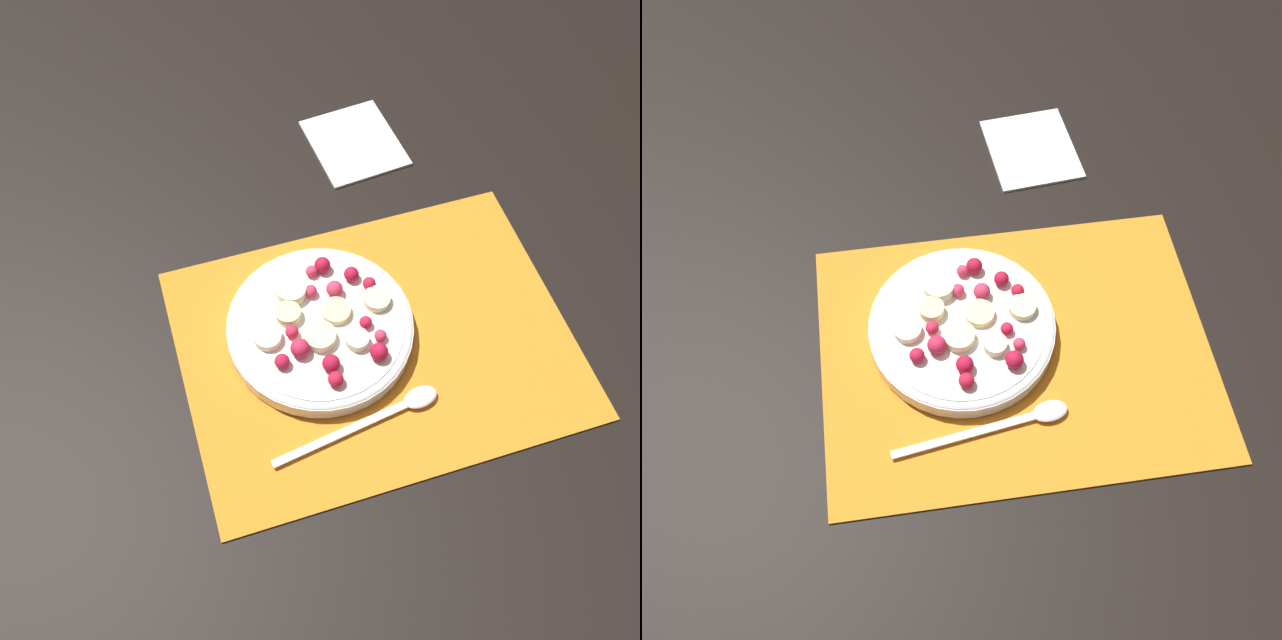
% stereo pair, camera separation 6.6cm
% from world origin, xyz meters
% --- Properties ---
extents(ground_plane, '(3.00, 3.00, 0.00)m').
position_xyz_m(ground_plane, '(0.00, 0.00, 0.00)').
color(ground_plane, black).
extents(placemat, '(0.46, 0.35, 0.01)m').
position_xyz_m(placemat, '(0.00, 0.00, 0.00)').
color(placemat, orange).
rests_on(placemat, ground_plane).
extents(fruit_bowl, '(0.22, 0.22, 0.05)m').
position_xyz_m(fruit_bowl, '(-0.06, 0.03, 0.02)').
color(fruit_bowl, white).
rests_on(fruit_bowl, placemat).
extents(spoon, '(0.20, 0.05, 0.01)m').
position_xyz_m(spoon, '(-0.02, -0.09, 0.01)').
color(spoon, silver).
rests_on(spoon, placemat).
extents(napkin, '(0.13, 0.14, 0.01)m').
position_xyz_m(napkin, '(0.08, 0.31, 0.00)').
color(napkin, white).
rests_on(napkin, ground_plane).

